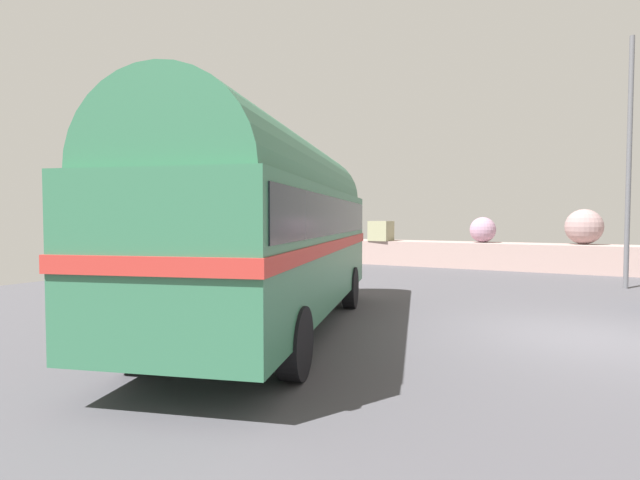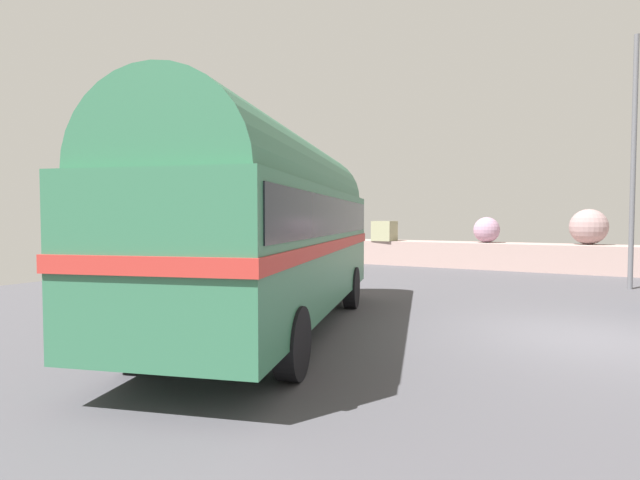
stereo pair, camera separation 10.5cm
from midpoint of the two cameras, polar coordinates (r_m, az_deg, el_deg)
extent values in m
cube|color=#46444A|center=(9.85, 28.30, -10.07)|extent=(32.00, 26.00, 0.02)
cube|color=#A28781|center=(21.48, 28.66, -1.97)|extent=(31.36, 1.80, 1.10)
sphere|color=#AD9690|center=(24.76, -1.51, 1.18)|extent=(0.89, 0.89, 0.89)
cube|color=gray|center=(22.53, 7.01, 1.06)|extent=(0.98, 0.96, 0.91)
sphere|color=gray|center=(21.85, 18.38, 1.14)|extent=(1.08, 1.08, 1.08)
sphere|color=gray|center=(21.77, 28.38, 1.37)|extent=(1.39, 1.39, 1.39)
cylinder|color=black|center=(11.94, -7.29, -5.25)|extent=(0.56, 1.00, 0.96)
cylinder|color=black|center=(11.43, 3.30, -5.57)|extent=(0.56, 1.00, 0.96)
cylinder|color=black|center=(7.28, -20.76, -10.38)|extent=(0.56, 1.00, 0.96)
cylinder|color=black|center=(6.41, -3.41, -11.98)|extent=(0.56, 1.00, 0.96)
cube|color=#326D4D|center=(9.03, -5.98, -0.87)|extent=(4.81, 8.73, 2.10)
cylinder|color=#326D4D|center=(9.03, -6.01, 5.79)|extent=(4.52, 8.35, 2.20)
cube|color=#B5312A|center=(9.03, -5.98, -0.54)|extent=(4.89, 8.83, 0.20)
cube|color=black|center=(9.01, -6.00, 2.79)|extent=(4.75, 8.42, 0.64)
cube|color=silver|center=(13.23, -0.43, -3.59)|extent=(2.22, 0.84, 0.28)
cylinder|color=#5B5B60|center=(17.19, 32.28, 7.55)|extent=(0.14, 0.14, 7.47)
camera|label=1|loc=(0.05, -90.33, -0.01)|focal=27.35mm
camera|label=2|loc=(0.05, 89.67, 0.01)|focal=27.35mm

